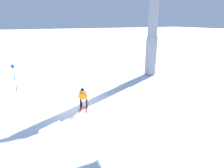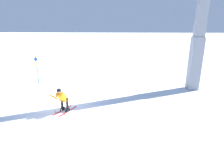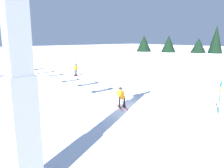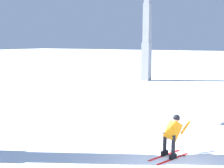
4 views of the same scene
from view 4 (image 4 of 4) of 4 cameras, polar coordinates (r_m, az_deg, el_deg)
name	(u,v)px [view 4 (image 4 of 4)]	position (r m, az deg, el deg)	size (l,w,h in m)	color
skier_carving_main	(173,133)	(10.07, 12.42, -9.72)	(1.75, 1.17, 1.63)	red
lift_tower_far	(147,31)	(29.34, 7.20, 10.75)	(0.82, 2.83, 12.41)	gray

